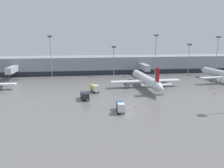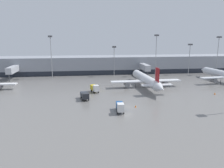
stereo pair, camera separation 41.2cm
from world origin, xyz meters
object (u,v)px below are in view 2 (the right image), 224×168
at_px(service_truck_1, 95,88).
at_px(apron_light_mast_4, 156,44).
at_px(apron_light_mast_2, 218,45).
at_px(service_truck_0, 85,95).
at_px(apron_light_mast_0, 51,45).
at_px(parked_jet_0, 146,80).
at_px(traffic_cone_1, 215,93).
at_px(service_truck_2, 120,106).
at_px(apron_light_mast_5, 114,52).
at_px(apron_light_mast_3, 190,50).
at_px(traffic_cone_0, 136,106).

bearing_deg(service_truck_1, apron_light_mast_4, 119.09).
distance_m(apron_light_mast_2, apron_light_mast_4, 33.06).
distance_m(service_truck_0, apron_light_mast_0, 44.23).
xyz_separation_m(parked_jet_0, apron_light_mast_2, (45.49, 25.33, 12.37)).
bearing_deg(apron_light_mast_4, traffic_cone_1, -79.21).
distance_m(service_truck_2, traffic_cone_1, 37.38).
bearing_deg(apron_light_mast_4, service_truck_2, -117.19).
bearing_deg(apron_light_mast_5, apron_light_mast_0, -175.05).
xyz_separation_m(service_truck_2, apron_light_mast_3, (46.08, 54.79, 11.26)).
xyz_separation_m(service_truck_0, apron_light_mast_5, (15.23, 41.79, 10.65)).
relative_size(apron_light_mast_3, apron_light_mast_5, 1.07).
distance_m(parked_jet_0, apron_light_mast_2, 53.51).
xyz_separation_m(service_truck_0, service_truck_2, (8.95, -12.95, 0.10)).
bearing_deg(apron_light_mast_3, traffic_cone_1, -105.00).
relative_size(service_truck_0, apron_light_mast_3, 0.36).
relative_size(parked_jet_0, apron_light_mast_2, 1.85).
height_order(service_truck_2, apron_light_mast_4, apron_light_mast_4).
xyz_separation_m(parked_jet_0, apron_light_mast_4, (12.43, 25.87, 12.94)).
distance_m(service_truck_0, traffic_cone_1, 43.90).
relative_size(service_truck_2, traffic_cone_0, 9.81).
relative_size(apron_light_mast_2, apron_light_mast_4, 0.96).
relative_size(parked_jet_0, service_truck_1, 6.84).
distance_m(parked_jet_0, apron_light_mast_5, 30.12).
relative_size(service_truck_1, traffic_cone_1, 6.74).
relative_size(service_truck_1, apron_light_mast_4, 0.26).
relative_size(service_truck_2, traffic_cone_1, 7.23).
bearing_deg(apron_light_mast_0, apron_light_mast_5, 4.95).
distance_m(parked_jet_0, apron_light_mast_3, 42.69).
xyz_separation_m(service_truck_1, apron_light_mast_4, (32.65, 31.40, 14.33)).
bearing_deg(traffic_cone_0, apron_light_mast_5, 88.51).
bearing_deg(apron_light_mast_4, apron_light_mast_0, -178.80).
relative_size(service_truck_1, traffic_cone_0, 9.16).
bearing_deg(apron_light_mast_5, traffic_cone_0, -91.49).
relative_size(apron_light_mast_2, apron_light_mast_5, 1.32).
bearing_deg(apron_light_mast_0, service_truck_0, -69.19).
xyz_separation_m(traffic_cone_0, traffic_cone_1, (30.00, 10.01, 0.10)).
relative_size(traffic_cone_1, apron_light_mast_4, 0.04).
xyz_separation_m(service_truck_2, traffic_cone_0, (4.94, 3.23, -1.20)).
distance_m(traffic_cone_0, apron_light_mast_2, 75.78).
bearing_deg(traffic_cone_0, service_truck_2, -146.83).
xyz_separation_m(apron_light_mast_3, apron_light_mast_4, (-18.75, -1.60, 3.16)).
bearing_deg(apron_light_mast_5, service_truck_0, -110.02).
height_order(service_truck_0, traffic_cone_1, service_truck_0).
height_order(parked_jet_0, apron_light_mast_4, apron_light_mast_4).
distance_m(apron_light_mast_3, apron_light_mast_4, 19.08).
height_order(apron_light_mast_2, apron_light_mast_3, apron_light_mast_2).
bearing_deg(apron_light_mast_0, traffic_cone_1, -33.48).
distance_m(service_truck_1, service_truck_2, 22.44).
bearing_deg(service_truck_1, traffic_cone_1, 63.21).
height_order(service_truck_1, apron_light_mast_0, apron_light_mast_0).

